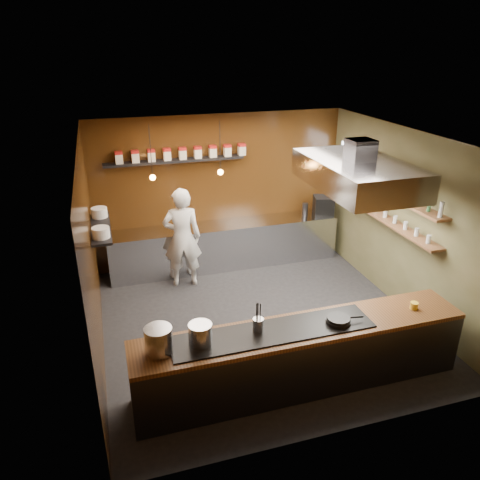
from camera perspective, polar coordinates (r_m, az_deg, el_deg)
name	(u,v)px	position (r m, az deg, el deg)	size (l,w,h in m)	color
floor	(260,321)	(7.84, 2.49, -9.86)	(5.00, 5.00, 0.00)	black
back_wall	(220,190)	(9.37, -2.40, 6.05)	(5.00, 5.00, 0.00)	#351C09
left_wall	(91,259)	(6.78, -17.68, -2.16)	(5.00, 5.00, 0.00)	#351C09
right_wall	(404,221)	(8.25, 19.31, 2.24)	(5.00, 5.00, 0.00)	brown
ceiling	(264,139)	(6.68, 2.95, 12.18)	(5.00, 5.00, 0.00)	silver
window_pane	(352,172)	(9.46, 13.51, 8.10)	(1.00, 1.00, 0.00)	white
prep_counter	(225,245)	(9.45, -1.78, -0.61)	(4.60, 0.65, 0.90)	silver
pass_counter	(301,356)	(6.36, 7.40, -13.88)	(4.40, 0.72, 0.94)	#38383D
tin_shelf	(175,161)	(8.88, -7.95, 9.55)	(2.60, 0.26, 0.04)	black
plate_shelf	(101,228)	(7.68, -16.61, 1.42)	(0.30, 1.40, 0.04)	black
bottle_shelf_upper	(388,192)	(8.26, 17.61, 5.59)	(0.26, 2.80, 0.04)	brown
bottle_shelf_lower	(385,218)	(8.41, 17.23, 2.54)	(0.26, 2.80, 0.04)	brown
extractor_hood	(358,174)	(6.99, 14.18, 7.84)	(1.20, 2.00, 0.72)	#38383D
pendant_left	(152,175)	(8.19, -10.63, 7.84)	(0.10, 0.10, 0.95)	black
pendant_right	(220,169)	(8.40, -2.41, 8.61)	(0.10, 0.10, 0.95)	black
storage_tins	(182,153)	(8.87, -7.02, 10.46)	(2.43, 0.13, 0.22)	beige
plate_stacks	(100,222)	(7.64, -16.70, 2.11)	(0.26, 1.16, 0.16)	white
bottles	(389,184)	(8.22, 17.73, 6.51)	(0.06, 2.66, 0.24)	silver
wine_glasses	(385,214)	(8.38, 17.29, 3.08)	(0.07, 2.37, 0.13)	silver
stockpot_large	(159,340)	(5.60, -9.89, -11.91)	(0.33, 0.33, 0.32)	#B5B7BD
stockpot_small	(200,334)	(5.67, -4.85, -11.35)	(0.29, 0.29, 0.27)	silver
utensil_crock	(258,325)	(5.90, 2.23, -10.30)	(0.14, 0.14, 0.18)	#BABCC1
frying_pan	(339,320)	(6.21, 11.93, -9.52)	(0.49, 0.32, 0.08)	black
butter_jar	(414,306)	(6.82, 20.45, -7.50)	(0.11, 0.11, 0.10)	yellow
espresso_machine	(323,206)	(9.87, 10.14, 4.14)	(0.39, 0.37, 0.39)	black
chef	(182,238)	(8.59, -7.05, 0.27)	(0.69, 0.45, 1.89)	silver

